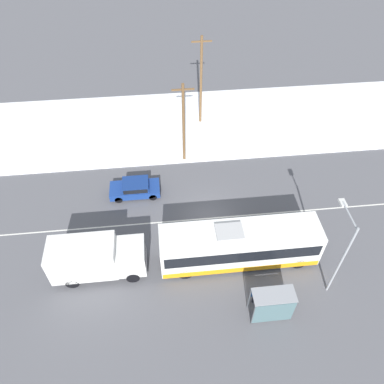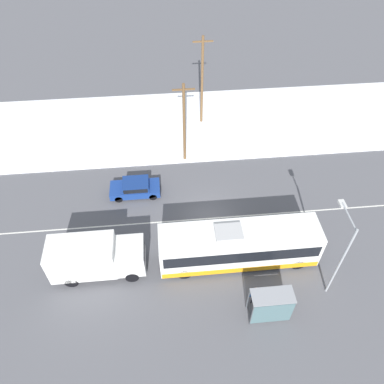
% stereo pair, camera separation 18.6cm
% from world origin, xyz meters
% --- Properties ---
extents(ground_plane, '(120.00, 120.00, 0.00)m').
position_xyz_m(ground_plane, '(0.00, 0.00, 0.00)').
color(ground_plane, '#56565B').
extents(snow_lot, '(80.00, 11.61, 0.12)m').
position_xyz_m(snow_lot, '(0.00, 12.48, 0.06)').
color(snow_lot, white).
rests_on(snow_lot, ground_plane).
extents(lane_marking_center, '(60.00, 0.12, 0.00)m').
position_xyz_m(lane_marking_center, '(0.00, 0.00, 0.00)').
color(lane_marking_center, silver).
rests_on(lane_marking_center, ground_plane).
extents(city_bus, '(10.92, 2.57, 3.32)m').
position_xyz_m(city_bus, '(1.56, -3.90, 1.62)').
color(city_bus, white).
rests_on(city_bus, ground_plane).
extents(box_truck, '(6.31, 2.30, 3.02)m').
position_xyz_m(box_truck, '(-8.22, -3.93, 1.66)').
color(box_truck, silver).
rests_on(box_truck, ground_plane).
extents(sedan_car, '(4.08, 1.80, 1.34)m').
position_xyz_m(sedan_car, '(-5.68, 3.27, 0.74)').
color(sedan_car, navy).
rests_on(sedan_car, ground_plane).
extents(pedestrian_at_stop, '(0.64, 0.28, 1.77)m').
position_xyz_m(pedestrian_at_stop, '(2.01, -7.33, 1.09)').
color(pedestrian_at_stop, '#23232D').
rests_on(pedestrian_at_stop, ground_plane).
extents(bus_shelter, '(2.61, 1.20, 2.40)m').
position_xyz_m(bus_shelter, '(2.76, -8.48, 1.67)').
color(bus_shelter, gray).
rests_on(bus_shelter, ground_plane).
extents(streetlamp, '(0.36, 2.45, 6.65)m').
position_xyz_m(streetlamp, '(7.07, -6.48, 4.25)').
color(streetlamp, '#9EA3A8').
rests_on(streetlamp, ground_plane).
extents(utility_pole_roadside, '(1.80, 0.24, 7.73)m').
position_xyz_m(utility_pole_roadside, '(-1.27, 7.17, 4.05)').
color(utility_pole_roadside, brown).
rests_on(utility_pole_roadside, ground_plane).
extents(utility_pole_snowlot, '(1.80, 0.24, 8.91)m').
position_xyz_m(utility_pole_snowlot, '(0.87, 12.76, 4.64)').
color(utility_pole_snowlot, brown).
rests_on(utility_pole_snowlot, ground_plane).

